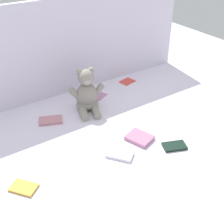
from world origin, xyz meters
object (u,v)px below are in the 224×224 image
object	(u,v)px
book_case_0	(24,188)
book_case_6	(127,81)
book_case_4	(120,154)
book_case_2	(94,94)
book_case_5	(139,138)
teddy_bear	(87,95)
book_case_1	(174,146)
book_case_3	(51,120)

from	to	relation	value
book_case_0	book_case_6	distance (m)	1.06
book_case_4	book_case_6	world-z (taller)	book_case_4
book_case_2	book_case_5	xyz separation A→B (m)	(-0.04, -0.51, 0.01)
book_case_2	book_case_6	bearing A→B (deg)	161.38
teddy_bear	book_case_5	world-z (taller)	teddy_bear
book_case_4	book_case_6	xyz separation A→B (m)	(0.47, 0.59, -0.00)
book_case_1	book_case_5	distance (m)	0.17
book_case_3	book_case_6	distance (m)	0.64
book_case_2	book_case_4	size ratio (longest dim) A/B	1.12
book_case_0	book_case_3	bearing A→B (deg)	15.04
book_case_5	book_case_4	bearing A→B (deg)	177.46
book_case_3	book_case_6	bearing A→B (deg)	126.04
book_case_4	book_case_3	bearing A→B (deg)	-108.25
teddy_bear	book_case_3	size ratio (longest dim) A/B	2.03
teddy_bear	book_case_6	size ratio (longest dim) A/B	2.63
teddy_bear	book_case_5	distance (m)	0.41
book_case_0	book_case_2	xyz separation A→B (m)	(0.64, 0.50, -0.00)
book_case_2	book_case_3	xyz separation A→B (m)	(-0.35, -0.12, 0.00)
book_case_2	book_case_6	world-z (taller)	same
book_case_5	book_case_1	bearing A→B (deg)	-73.03
book_case_3	book_case_1	bearing A→B (deg)	60.04
book_case_6	book_case_3	bearing A→B (deg)	91.91
teddy_bear	book_case_3	distance (m)	0.25
book_case_4	book_case_6	bearing A→B (deg)	-166.36
book_case_0	book_case_5	size ratio (longest dim) A/B	0.87
book_case_5	teddy_bear	bearing A→B (deg)	81.32
book_case_3	book_case_2	bearing A→B (deg)	131.40
teddy_bear	book_case_0	world-z (taller)	teddy_bear
book_case_2	book_case_4	bearing A→B (deg)	45.62
book_case_4	book_case_0	bearing A→B (deg)	-44.34
book_case_2	book_case_6	distance (m)	0.28
book_case_0	book_case_4	distance (m)	0.44
book_case_1	teddy_bear	bearing A→B (deg)	40.42
teddy_bear	book_case_0	bearing A→B (deg)	-124.63
book_case_1	book_case_4	xyz separation A→B (m)	(-0.26, 0.10, 0.00)
book_case_6	teddy_bear	bearing A→B (deg)	99.12
teddy_bear	book_case_4	bearing A→B (deg)	-81.47
book_case_3	book_case_0	bearing A→B (deg)	-14.22
teddy_bear	book_case_5	size ratio (longest dim) A/B	2.08
book_case_2	book_case_3	size ratio (longest dim) A/B	1.09
book_case_1	book_case_3	xyz separation A→B (m)	(-0.41, 0.53, 0.00)
book_case_1	book_case_3	world-z (taller)	book_case_3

